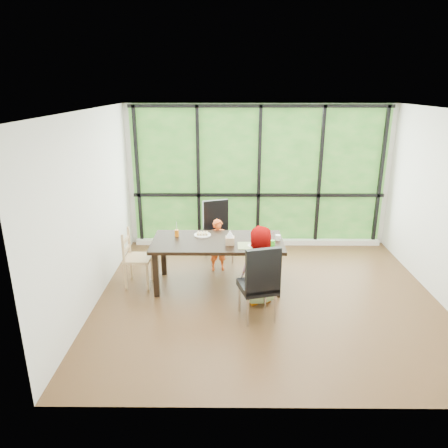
# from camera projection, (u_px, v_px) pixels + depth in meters

# --- Properties ---
(ground) EXTENTS (5.00, 5.00, 0.00)m
(ground) POSITION_uv_depth(u_px,v_px,m) (267.00, 297.00, 6.19)
(ground) COLOR black
(ground) RESTS_ON ground
(back_wall) EXTENTS (5.00, 0.00, 5.00)m
(back_wall) POSITION_uv_depth(u_px,v_px,m) (259.00, 177.00, 7.89)
(back_wall) COLOR silver
(back_wall) RESTS_ON ground
(foliage_backdrop) EXTENTS (4.80, 0.02, 2.65)m
(foliage_backdrop) POSITION_uv_depth(u_px,v_px,m) (259.00, 177.00, 7.88)
(foliage_backdrop) COLOR #24521D
(foliage_backdrop) RESTS_ON back_wall
(window_mullions) EXTENTS (4.80, 0.06, 2.65)m
(window_mullions) POSITION_uv_depth(u_px,v_px,m) (259.00, 177.00, 7.84)
(window_mullions) COLOR black
(window_mullions) RESTS_ON back_wall
(window_sill) EXTENTS (4.80, 0.12, 0.10)m
(window_sill) POSITION_uv_depth(u_px,v_px,m) (257.00, 242.00, 8.22)
(window_sill) COLOR silver
(window_sill) RESTS_ON ground
(dining_table) EXTENTS (2.08, 1.14, 0.75)m
(dining_table) POSITION_uv_depth(u_px,v_px,m) (218.00, 263.00, 6.45)
(dining_table) COLOR black
(dining_table) RESTS_ON ground
(chair_window_leather) EXTENTS (0.59, 0.59, 1.08)m
(chair_window_leather) POSITION_uv_depth(u_px,v_px,m) (219.00, 232.00, 7.29)
(chair_window_leather) COLOR black
(chair_window_leather) RESTS_ON ground
(chair_interior_leather) EXTENTS (0.56, 0.56, 1.08)m
(chair_interior_leather) POSITION_uv_depth(u_px,v_px,m) (258.00, 281.00, 5.48)
(chair_interior_leather) COLOR black
(chair_interior_leather) RESTS_ON ground
(chair_end_beech) EXTENTS (0.41, 0.43, 0.90)m
(chair_end_beech) POSITION_uv_depth(u_px,v_px,m) (138.00, 258.00, 6.44)
(chair_end_beech) COLOR tan
(chair_end_beech) RESTS_ON ground
(child_toddler) EXTENTS (0.36, 0.27, 0.90)m
(child_toddler) POSITION_uv_depth(u_px,v_px,m) (218.00, 245.00, 6.98)
(child_toddler) COLOR #FF5F20
(child_toddler) RESTS_ON ground
(child_older) EXTENTS (0.66, 0.54, 1.16)m
(child_older) POSITION_uv_depth(u_px,v_px,m) (258.00, 265.00, 5.87)
(child_older) COLOR gray
(child_older) RESTS_ON ground
(placemat) EXTENTS (0.41, 0.30, 0.01)m
(placemat) POSITION_uv_depth(u_px,v_px,m) (252.00, 246.00, 6.12)
(placemat) COLOR tan
(placemat) RESTS_ON dining_table
(plate_far) EXTENTS (0.27, 0.27, 0.02)m
(plate_far) POSITION_uv_depth(u_px,v_px,m) (202.00, 235.00, 6.54)
(plate_far) COLOR white
(plate_far) RESTS_ON dining_table
(plate_near) EXTENTS (0.21, 0.21, 0.01)m
(plate_near) POSITION_uv_depth(u_px,v_px,m) (255.00, 246.00, 6.10)
(plate_near) COLOR white
(plate_near) RESTS_ON dining_table
(orange_cup) EXTENTS (0.07, 0.07, 0.11)m
(orange_cup) POSITION_uv_depth(u_px,v_px,m) (177.00, 233.00, 6.49)
(orange_cup) COLOR orange
(orange_cup) RESTS_ON dining_table
(green_cup) EXTENTS (0.07, 0.07, 0.11)m
(green_cup) POSITION_uv_depth(u_px,v_px,m) (273.00, 244.00, 6.04)
(green_cup) COLOR green
(green_cup) RESTS_ON dining_table
(white_mug) EXTENTS (0.08, 0.08, 0.08)m
(white_mug) POSITION_uv_depth(u_px,v_px,m) (278.00, 237.00, 6.34)
(white_mug) COLOR white
(white_mug) RESTS_ON dining_table
(tissue_box) EXTENTS (0.13, 0.13, 0.12)m
(tissue_box) POSITION_uv_depth(u_px,v_px,m) (230.00, 241.00, 6.16)
(tissue_box) COLOR tan
(tissue_box) RESTS_ON dining_table
(crepe_rolls_far) EXTENTS (0.20, 0.12, 0.04)m
(crepe_rolls_far) POSITION_uv_depth(u_px,v_px,m) (202.00, 233.00, 6.53)
(crepe_rolls_far) COLOR tan
(crepe_rolls_far) RESTS_ON plate_far
(crepe_rolls_near) EXTENTS (0.15, 0.12, 0.04)m
(crepe_rolls_near) POSITION_uv_depth(u_px,v_px,m) (255.00, 244.00, 6.10)
(crepe_rolls_near) COLOR tan
(crepe_rolls_near) RESTS_ON plate_near
(straw_white) EXTENTS (0.01, 0.04, 0.20)m
(straw_white) POSITION_uv_depth(u_px,v_px,m) (177.00, 228.00, 6.46)
(straw_white) COLOR white
(straw_white) RESTS_ON orange_cup
(straw_pink) EXTENTS (0.01, 0.04, 0.20)m
(straw_pink) POSITION_uv_depth(u_px,v_px,m) (273.00, 238.00, 6.01)
(straw_pink) COLOR pink
(straw_pink) RESTS_ON green_cup
(tissue) EXTENTS (0.12, 0.12, 0.11)m
(tissue) POSITION_uv_depth(u_px,v_px,m) (230.00, 234.00, 6.13)
(tissue) COLOR white
(tissue) RESTS_ON tissue_box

